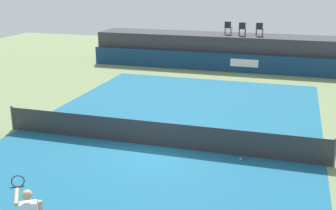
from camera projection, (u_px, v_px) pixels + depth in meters
The scene contains 11 objects.
ground_plane at pixel (178, 121), 18.63m from camera, with size 48.00×48.00×0.00m, color #6B7F51.
court_inner at pixel (156, 146), 15.89m from camera, with size 12.00×22.00×0.00m, color #16597A.
sponsor_wall at pixel (221, 62), 28.07m from camera, with size 18.00×0.22×1.20m.
spectator_platform at pixel (225, 50), 29.57m from camera, with size 18.00×2.80×2.20m, color #38383D.
spectator_chair_far_left at pixel (228, 27), 29.08m from camera, with size 0.47×0.47×0.89m.
spectator_chair_left at pixel (242, 28), 28.52m from camera, with size 0.45×0.45×0.89m.
spectator_chair_center at pixel (260, 29), 28.37m from camera, with size 0.45×0.45×0.89m.
tennis_net at pixel (156, 134), 15.75m from camera, with size 12.40×0.02×0.95m, color #2D2D2D.
net_post_near at pixel (13, 118), 17.46m from camera, with size 0.10×0.10×1.00m, color #4C4C51.
net_post_far at pixel (335, 153), 14.02m from camera, with size 0.10×0.10×1.00m, color #4C4C51.
tennis_ball at pixel (241, 159), 14.67m from camera, with size 0.07×0.07×0.07m, color #D8EA33.
Camera 1 is at (4.70, -13.99, 6.10)m, focal length 45.61 mm.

